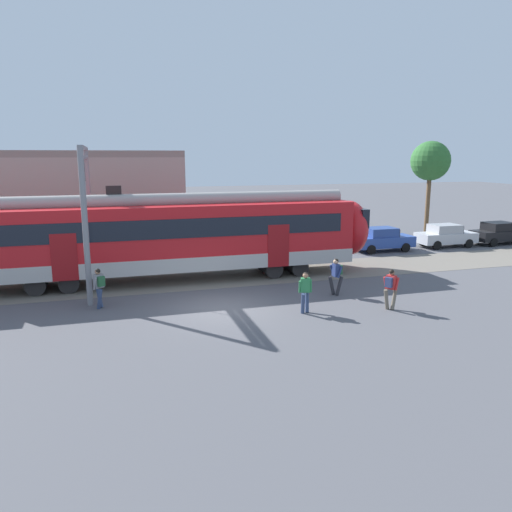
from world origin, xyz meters
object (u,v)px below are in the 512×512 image
at_px(pedestrian_red, 391,286).
at_px(parked_car_black, 499,233).
at_px(pedestrian_navy, 336,273).
at_px(parked_car_silver, 446,235).
at_px(pedestrian_grey, 99,285).
at_px(parked_car_blue, 382,239).
at_px(pedestrian_green, 305,289).

xyz_separation_m(pedestrian_red, parked_car_black, (15.53, 11.23, -0.21)).
bearing_deg(pedestrian_red, parked_car_black, 35.87).
xyz_separation_m(pedestrian_navy, parked_car_silver, (12.36, 8.76, -0.21)).
distance_m(pedestrian_grey, parked_car_silver, 23.73).
xyz_separation_m(pedestrian_grey, parked_car_silver, (22.41, 7.80, -0.21)).
bearing_deg(parked_car_black, pedestrian_red, -144.13).
bearing_deg(parked_car_black, parked_car_blue, 179.98).
height_order(pedestrian_navy, parked_car_silver, pedestrian_navy).
bearing_deg(pedestrian_green, parked_car_black, 29.27).
height_order(pedestrian_green, pedestrian_navy, same).
bearing_deg(pedestrian_navy, parked_car_blue, 49.42).
relative_size(parked_car_blue, parked_car_silver, 1.00).
xyz_separation_m(pedestrian_red, parked_car_blue, (6.26, 11.23, -0.21)).
height_order(pedestrian_red, parked_car_black, pedestrian_red).
distance_m(pedestrian_grey, pedestrian_green, 8.30).
xyz_separation_m(pedestrian_green, pedestrian_navy, (2.29, 1.98, 0.00)).
distance_m(parked_car_blue, parked_car_black, 9.27).
distance_m(pedestrian_green, parked_car_blue, 14.40).
relative_size(parked_car_silver, parked_car_black, 0.99).
relative_size(pedestrian_red, parked_car_black, 0.41).
xyz_separation_m(pedestrian_navy, parked_car_blue, (7.42, 8.66, -0.21)).
bearing_deg(pedestrian_navy, parked_car_black, 27.42).
xyz_separation_m(pedestrian_grey, pedestrian_green, (7.77, -2.93, 0.00)).
xyz_separation_m(parked_car_blue, parked_car_silver, (4.94, 0.10, 0.00)).
height_order(parked_car_blue, parked_car_silver, same).
distance_m(pedestrian_red, parked_car_black, 19.16).
bearing_deg(parked_car_black, pedestrian_green, -150.73).
height_order(parked_car_blue, parked_car_black, same).
height_order(pedestrian_navy, parked_car_blue, pedestrian_navy).
distance_m(pedestrian_green, pedestrian_red, 3.50).
height_order(pedestrian_grey, parked_car_black, pedestrian_grey).
distance_m(pedestrian_navy, parked_car_blue, 11.40).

